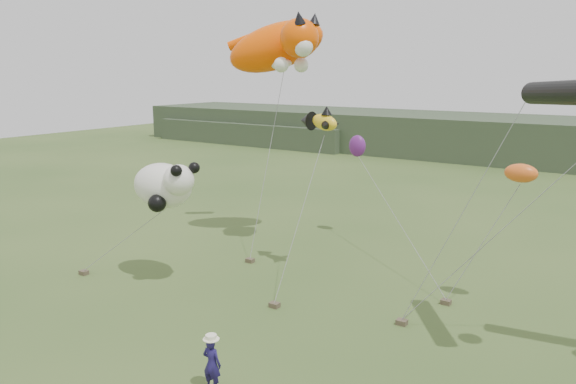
% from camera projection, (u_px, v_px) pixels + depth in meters
% --- Properties ---
extents(ground, '(120.00, 120.00, 0.00)m').
position_uv_depth(ground, '(224.00, 354.00, 16.88)').
color(ground, '#385123').
rests_on(ground, ground).
extents(headland, '(90.00, 13.00, 4.00)m').
position_uv_depth(headland, '(498.00, 139.00, 54.42)').
color(headland, '#2D3D28').
rests_on(headland, ground).
extents(festival_attendant, '(0.58, 0.41, 1.49)m').
position_uv_depth(festival_attendant, '(212.00, 364.00, 14.83)').
color(festival_attendant, '#1C144E').
rests_on(festival_attendant, ground).
extents(sandbag_anchors, '(13.93, 5.74, 0.18)m').
position_uv_depth(sandbag_anchors, '(282.00, 290.00, 21.58)').
color(sandbag_anchors, brown).
rests_on(sandbag_anchors, ground).
extents(cat_kite, '(6.20, 4.59, 3.41)m').
position_uv_depth(cat_kite, '(281.00, 46.00, 26.26)').
color(cat_kite, '#FF5100').
rests_on(cat_kite, ground).
extents(fish_kite, '(2.07, 1.36, 1.06)m').
position_uv_depth(fish_kite, '(318.00, 121.00, 22.58)').
color(fish_kite, yellow).
rests_on(fish_kite, ground).
extents(panda_kite, '(3.16, 2.04, 1.96)m').
position_uv_depth(panda_kite, '(165.00, 185.00, 22.10)').
color(panda_kite, white).
rests_on(panda_kite, ground).
extents(misc_kites, '(9.81, 5.61, 1.11)m').
position_uv_depth(misc_kites, '(416.00, 156.00, 24.13)').
color(misc_kites, orange).
rests_on(misc_kites, ground).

